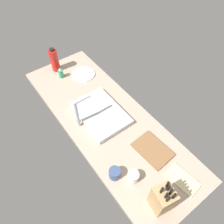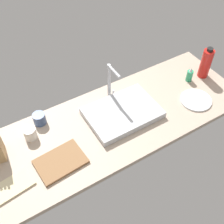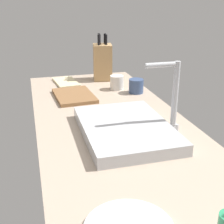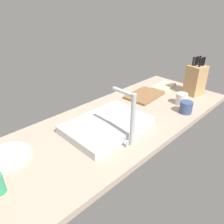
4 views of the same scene
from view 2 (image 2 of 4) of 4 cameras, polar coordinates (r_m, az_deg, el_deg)
The scene contains 10 objects.
countertop_slab at distance 187.73cm, azimuth 0.95°, elevation -1.92°, with size 183.72×65.56×3.50cm, color tan.
sink_basin at distance 187.56cm, azimuth 2.13°, elevation -0.14°, with size 47.65×33.55×4.57cm, color #B7BABF.
faucet at distance 189.01cm, azimuth -0.33°, elevation 6.58°, with size 5.50×14.31×28.59cm.
cutting_board at distance 168.90cm, azimuth -10.41°, elevation -9.88°, with size 28.08×19.57×1.80cm, color brown.
soap_bottle at distance 218.56cm, azimuth 15.49°, elevation 7.21°, with size 4.68×4.68×11.56cm.
water_bottle at distance 222.01cm, azimuth 18.54°, elevation 9.39°, with size 7.97×7.97×24.95cm.
dinner_plate at distance 206.57cm, azimuth 16.68°, elevation 2.35°, with size 21.99×21.99×1.20cm, color white.
dish_towel at distance 167.89cm, azimuth -19.55°, elevation -14.06°, with size 22.41×12.51×1.20cm, color beige.
coffee_mug at distance 181.29cm, azimuth -16.30°, elevation -4.21°, with size 7.78×7.78×8.08cm, color silver.
ceramic_cup at distance 187.81cm, azimuth -14.54°, elevation -1.33°, with size 8.18×8.18×7.79cm, color #384C75.
Camera 2 is at (-65.09, -101.66, 145.52)cm, focal length 44.97 mm.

